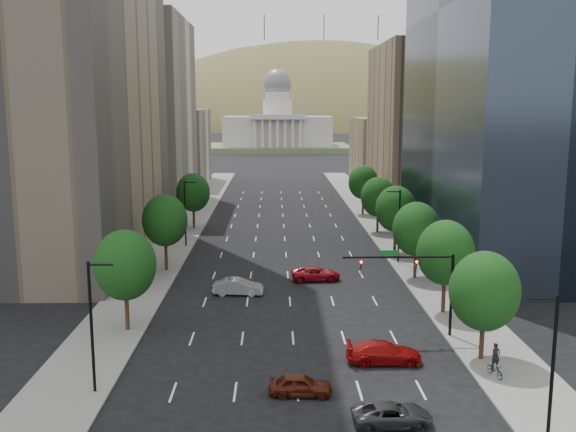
{
  "coord_description": "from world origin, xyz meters",
  "views": [
    {
      "loc": [
        -1.51,
        -20.4,
        18.9
      ],
      "look_at": [
        -0.13,
        42.85,
        8.0
      ],
      "focal_mm": 40.05,
      "sensor_mm": 36.0,
      "label": 1
    }
  ],
  "objects": [
    {
      "name": "car_red_far",
      "position": [
        3.02,
        47.61,
        0.74
      ],
      "size": [
        5.55,
        3.0,
        1.48
      ],
      "primitive_type": "imported",
      "rotation": [
        0.0,
        0.0,
        1.68
      ],
      "color": "maroon",
      "rests_on": "ground"
    },
    {
      "name": "tree_right_5",
      "position": [
        14.0,
        90.0,
        5.75
      ],
      "size": [
        5.2,
        5.2,
        8.75
      ],
      "color": "#382316",
      "rests_on": "ground"
    },
    {
      "name": "tree_left_2",
      "position": [
        -14.0,
        78.0,
        5.68
      ],
      "size": [
        5.2,
        5.2,
        8.68
      ],
      "color": "#382316",
      "rests_on": "ground"
    },
    {
      "name": "tree_right_0",
      "position": [
        14.0,
        25.0,
        5.39
      ],
      "size": [
        5.2,
        5.2,
        8.39
      ],
      "color": "#382316",
      "rests_on": "ground"
    },
    {
      "name": "traffic_signal",
      "position": [
        10.53,
        30.0,
        5.17
      ],
      "size": [
        9.12,
        0.4,
        7.38
      ],
      "color": "black",
      "rests_on": "ground"
    },
    {
      "name": "sidewalk_right",
      "position": [
        15.5,
        60.0,
        0.07
      ],
      "size": [
        6.0,
        200.0,
        0.15
      ],
      "primitive_type": "cube",
      "color": "slate",
      "rests_on": "ground"
    },
    {
      "name": "tree_right_2",
      "position": [
        14.0,
        48.0,
        5.6
      ],
      "size": [
        5.2,
        5.2,
        8.61
      ],
      "color": "#382316",
      "rests_on": "ground"
    },
    {
      "name": "cyclist",
      "position": [
        13.94,
        21.74,
        0.96
      ],
      "size": [
        1.06,
        1.92,
        2.42
      ],
      "rotation": [
        0.0,
        0.0,
        0.25
      ],
      "color": "black",
      "rests_on": "sidewalk_right"
    },
    {
      "name": "tower_glass_right",
      "position": [
        26.0,
        58.0,
        30.0
      ],
      "size": [
        16.0,
        38.0,
        60.0
      ],
      "primitive_type": "cube",
      "color": "black",
      "rests_on": "ground"
    },
    {
      "name": "filler_right",
      "position": [
        25.0,
        133.0,
        8.0
      ],
      "size": [
        14.0,
        26.0,
        16.0
      ],
      "primitive_type": "cube",
      "color": "#8C7759",
      "rests_on": "ground"
    },
    {
      "name": "capitol",
      "position": [
        0.0,
        249.71,
        8.58
      ],
      "size": [
        60.0,
        40.0,
        35.2
      ],
      "color": "#596647",
      "rests_on": "ground"
    },
    {
      "name": "streetlight_rs",
      "position": [
        13.44,
        12.0,
        4.84
      ],
      "size": [
        1.7,
        0.2,
        9.0
      ],
      "color": "black",
      "rests_on": "ground"
    },
    {
      "name": "filler_left",
      "position": [
        -25.0,
        136.0,
        9.0
      ],
      "size": [
        14.0,
        26.0,
        18.0
      ],
      "primitive_type": "cube",
      "color": "beige",
      "rests_on": "ground"
    },
    {
      "name": "parking_tan_right",
      "position": [
        25.0,
        100.0,
        15.0
      ],
      "size": [
        14.0,
        30.0,
        30.0
      ],
      "primitive_type": "cube",
      "color": "#8C7759",
      "rests_on": "ground"
    },
    {
      "name": "midrise_cream_left",
      "position": [
        -25.0,
        103.0,
        17.5
      ],
      "size": [
        14.0,
        30.0,
        35.0
      ],
      "primitive_type": "cube",
      "color": "beige",
      "rests_on": "ground"
    },
    {
      "name": "sidewalk_left",
      "position": [
        -15.5,
        60.0,
        0.07
      ],
      "size": [
        6.0,
        200.0,
        0.15
      ],
      "primitive_type": "cube",
      "color": "slate",
      "rests_on": "ground"
    },
    {
      "name": "car_maroon",
      "position": [
        0.17,
        19.38,
        0.72
      ],
      "size": [
        4.29,
        1.92,
        1.43
      ],
      "primitive_type": "imported",
      "rotation": [
        0.0,
        0.0,
        1.52
      ],
      "color": "#48170C",
      "rests_on": "ground"
    },
    {
      "name": "tree_left_0",
      "position": [
        -14.0,
        32.0,
        5.75
      ],
      "size": [
        5.2,
        5.2,
        8.75
      ],
      "color": "#382316",
      "rests_on": "ground"
    },
    {
      "name": "tree_right_4",
      "position": [
        14.0,
        74.0,
        5.46
      ],
      "size": [
        5.2,
        5.2,
        8.46
      ],
      "color": "#382316",
      "rests_on": "ground"
    },
    {
      "name": "streetlight_rn",
      "position": [
        13.44,
        55.0,
        4.84
      ],
      "size": [
        1.7,
        0.2,
        9.0
      ],
      "color": "black",
      "rests_on": "ground"
    },
    {
      "name": "streetlight_ln",
      "position": [
        -13.44,
        65.0,
        4.84
      ],
      "size": [
        1.7,
        0.2,
        9.0
      ],
      "color": "black",
      "rests_on": "ground"
    },
    {
      "name": "tree_right_1",
      "position": [
        14.0,
        36.0,
        5.75
      ],
      "size": [
        5.2,
        5.2,
        8.75
      ],
      "color": "#382316",
      "rests_on": "ground"
    },
    {
      "name": "foothills",
      "position": [
        34.67,
        599.39,
        -37.78
      ],
      "size": [
        720.0,
        413.0,
        263.0
      ],
      "color": "brown",
      "rests_on": "ground"
    },
    {
      "name": "streetlight_ls",
      "position": [
        -13.44,
        20.0,
        4.84
      ],
      "size": [
        1.7,
        0.2,
        9.0
      ],
      "color": "black",
      "rests_on": "ground"
    },
    {
      "name": "car_silver",
      "position": [
        -5.18,
        42.42,
        0.83
      ],
      "size": [
        5.17,
        2.11,
        1.67
      ],
      "primitive_type": "imported",
      "rotation": [
        0.0,
        0.0,
        1.5
      ],
      "color": "#949499",
      "rests_on": "ground"
    },
    {
      "name": "tree_left_1",
      "position": [
        -14.0,
        52.0,
        5.96
      ],
      "size": [
        5.2,
        5.2,
        8.97
      ],
      "color": "#382316",
      "rests_on": "ground"
    },
    {
      "name": "car_dkgrey",
      "position": [
        5.5,
        15.24,
        0.67
      ],
      "size": [
        4.95,
        2.55,
        1.34
      ],
      "primitive_type": "imported",
      "rotation": [
        0.0,
        0.0,
        1.64
      ],
      "color": "#29292B",
      "rests_on": "ground"
    },
    {
      "name": "tree_right_3",
      "position": [
        14.0,
        60.0,
        5.89
      ],
      "size": [
        5.2,
        5.2,
        8.89
      ],
      "color": "#382316",
      "rests_on": "ground"
    },
    {
      "name": "car_red_near",
      "position": [
        6.6,
        24.67,
        0.81
      ],
      "size": [
        5.59,
        2.29,
        1.62
      ],
      "primitive_type": "imported",
      "rotation": [
        0.0,
        0.0,
        1.57
      ],
      "color": "maroon",
      "rests_on": "ground"
    }
  ]
}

